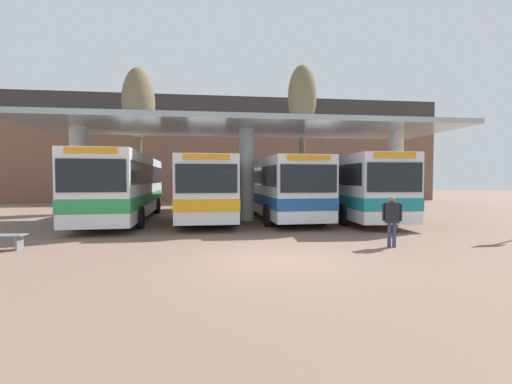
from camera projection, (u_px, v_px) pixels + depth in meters
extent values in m
plane|color=#755B4C|center=(279.00, 260.00, 8.93)|extent=(100.00, 100.00, 0.00)
cube|color=brown|center=(231.00, 149.00, 31.58)|extent=(40.00, 0.50, 9.68)
cube|color=#332D2D|center=(231.00, 109.00, 31.44)|extent=(40.00, 0.58, 2.32)
cylinder|color=silver|center=(79.00, 175.00, 16.48)|extent=(0.76, 0.76, 4.66)
cylinder|color=silver|center=(246.00, 175.00, 17.50)|extent=(0.76, 0.76, 4.66)
cylinder|color=silver|center=(396.00, 175.00, 18.51)|extent=(0.76, 0.76, 4.66)
cube|color=#93A3A8|center=(246.00, 127.00, 17.40)|extent=(21.28, 6.28, 0.24)
cube|color=white|center=(125.00, 185.00, 17.81)|extent=(3.09, 11.55, 2.97)
cube|color=black|center=(125.00, 174.00, 17.79)|extent=(3.11, 11.09, 0.95)
cube|color=#2D934C|center=(125.00, 198.00, 17.84)|extent=(3.14, 11.59, 0.53)
cube|color=black|center=(91.00, 176.00, 12.13)|extent=(2.35, 0.17, 1.19)
cube|color=orange|center=(91.00, 150.00, 12.10)|extent=(1.79, 0.13, 0.22)
cylinder|color=black|center=(75.00, 219.00, 14.15)|extent=(0.32, 0.97, 0.96)
cylinder|color=black|center=(140.00, 217.00, 14.59)|extent=(0.32, 0.97, 0.96)
cylinder|color=black|center=(114.00, 206.00, 20.74)|extent=(0.32, 0.97, 0.96)
cylinder|color=black|center=(157.00, 205.00, 21.18)|extent=(0.32, 0.97, 0.96)
cube|color=silver|center=(207.00, 186.00, 19.11)|extent=(2.70, 12.30, 2.76)
cube|color=black|center=(207.00, 177.00, 19.09)|extent=(2.73, 11.81, 0.88)
cube|color=orange|center=(207.00, 197.00, 19.14)|extent=(2.74, 12.34, 0.50)
cube|color=black|center=(207.00, 178.00, 13.00)|extent=(2.34, 0.09, 1.11)
cube|color=orange|center=(207.00, 157.00, 12.97)|extent=(1.78, 0.07, 0.22)
cylinder|color=black|center=(178.00, 215.00, 15.22)|extent=(0.29, 1.06, 1.06)
cylinder|color=black|center=(235.00, 214.00, 15.57)|extent=(0.29, 1.06, 1.06)
cylinder|color=black|center=(188.00, 203.00, 22.32)|extent=(0.29, 1.06, 1.06)
cylinder|color=black|center=(227.00, 203.00, 22.67)|extent=(0.29, 1.06, 1.06)
cube|color=silver|center=(279.00, 186.00, 18.44)|extent=(2.93, 10.12, 2.78)
cube|color=black|center=(279.00, 177.00, 18.42)|extent=(2.95, 9.72, 0.89)
cube|color=#1E519E|center=(279.00, 198.00, 18.47)|extent=(2.97, 10.17, 0.50)
cube|color=black|center=(309.00, 179.00, 13.46)|extent=(2.31, 0.16, 1.11)
cube|color=orange|center=(309.00, 157.00, 13.43)|extent=(1.76, 0.12, 0.22)
cylinder|color=black|center=(268.00, 215.00, 15.22)|extent=(0.32, 1.03, 1.02)
cylinder|color=black|center=(321.00, 214.00, 15.64)|extent=(0.32, 1.03, 1.02)
cylinder|color=black|center=(249.00, 205.00, 21.00)|extent=(0.32, 1.03, 1.02)
cylinder|color=black|center=(288.00, 205.00, 21.42)|extent=(0.32, 1.03, 1.02)
cube|color=silver|center=(341.00, 185.00, 19.44)|extent=(2.86, 12.42, 2.87)
cube|color=black|center=(341.00, 176.00, 19.42)|extent=(2.89, 11.93, 0.92)
cube|color=teal|center=(341.00, 197.00, 19.47)|extent=(2.91, 12.46, 0.52)
cube|color=black|center=(395.00, 177.00, 13.25)|extent=(2.22, 0.14, 1.15)
cube|color=orange|center=(395.00, 155.00, 13.22)|extent=(1.69, 0.11, 0.22)
cylinder|color=black|center=(343.00, 215.00, 15.58)|extent=(0.32, 0.99, 0.98)
cylinder|color=black|center=(394.00, 214.00, 15.79)|extent=(0.32, 0.99, 0.98)
cylinder|color=black|center=(306.00, 203.00, 22.76)|extent=(0.32, 0.99, 0.98)
cylinder|color=black|center=(341.00, 203.00, 22.97)|extent=(0.32, 0.99, 0.98)
cube|color=slate|center=(19.00, 243.00, 10.24)|extent=(0.07, 0.37, 0.42)
cylinder|color=#333856|center=(389.00, 235.00, 10.65)|extent=(0.15, 0.15, 0.76)
cylinder|color=#333856|center=(394.00, 235.00, 10.60)|extent=(0.15, 0.15, 0.76)
cube|color=black|center=(392.00, 213.00, 10.60)|extent=(0.47, 0.38, 0.64)
sphere|color=#89664C|center=(392.00, 199.00, 10.58)|extent=(0.17, 0.17, 0.17)
cylinder|color=black|center=(384.00, 212.00, 10.67)|extent=(0.11, 0.11, 0.54)
cylinder|color=black|center=(401.00, 213.00, 10.52)|extent=(0.11, 0.11, 0.54)
cylinder|color=#473A2B|center=(302.00, 162.00, 23.48)|extent=(0.43, 0.43, 6.57)
ellipsoid|color=brown|center=(302.00, 97.00, 23.31)|extent=(1.94, 1.94, 4.26)
cylinder|color=#473A2B|center=(139.00, 167.00, 22.48)|extent=(0.38, 0.38, 5.81)
ellipsoid|color=brown|center=(138.00, 103.00, 22.31)|extent=(2.09, 2.09, 4.61)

